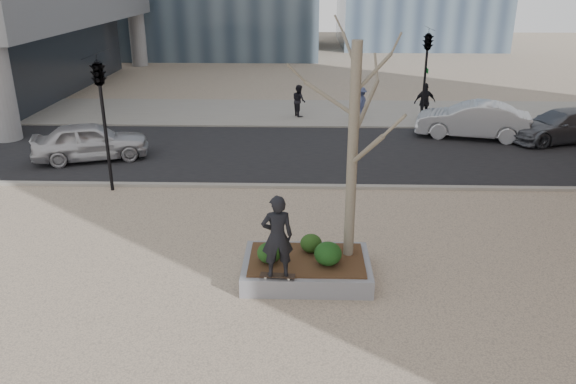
{
  "coord_description": "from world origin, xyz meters",
  "views": [
    {
      "loc": [
        0.9,
        -11.77,
        6.79
      ],
      "look_at": [
        0.5,
        2.0,
        1.4
      ],
      "focal_mm": 35.0,
      "sensor_mm": 36.0,
      "label": 1
    }
  ],
  "objects_px": {
    "planter": "(307,269)",
    "skateboarder": "(277,236)",
    "skateboard": "(278,276)",
    "police_car": "(91,141)"
  },
  "relations": [
    {
      "from": "skateboard",
      "to": "skateboarder",
      "type": "distance_m",
      "value": 0.99
    },
    {
      "from": "planter",
      "to": "skateboarder",
      "type": "relative_size",
      "value": 1.58
    },
    {
      "from": "skateboard",
      "to": "police_car",
      "type": "relative_size",
      "value": 0.18
    },
    {
      "from": "planter",
      "to": "police_car",
      "type": "relative_size",
      "value": 0.7
    },
    {
      "from": "planter",
      "to": "skateboarder",
      "type": "distance_m",
      "value": 1.64
    },
    {
      "from": "skateboarder",
      "to": "police_car",
      "type": "relative_size",
      "value": 0.44
    },
    {
      "from": "skateboard",
      "to": "skateboarder",
      "type": "height_order",
      "value": "skateboarder"
    },
    {
      "from": "planter",
      "to": "skateboard",
      "type": "bearing_deg",
      "value": -127.72
    },
    {
      "from": "skateboarder",
      "to": "police_car",
      "type": "bearing_deg",
      "value": -59.97
    },
    {
      "from": "police_car",
      "to": "skateboarder",
      "type": "bearing_deg",
      "value": -159.42
    }
  ]
}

